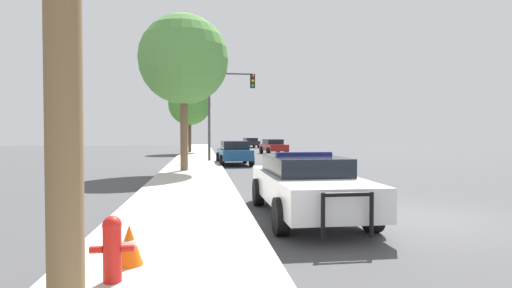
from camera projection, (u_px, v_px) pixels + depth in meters
ground_plane at (414, 218)px, 8.85m from camera, size 110.00×110.00×0.00m
sidewalk_left at (181, 222)px, 8.16m from camera, size 3.00×110.00×0.13m
police_car at (306, 183)px, 9.00m from camera, size 2.02×5.09×1.44m
fire_hydrant at (112, 247)px, 4.68m from camera, size 0.51×0.22×0.78m
traffic_light at (226, 99)px, 25.68m from camera, size 3.04×0.35×5.74m
car_background_distant at (250, 142)px, 51.98m from camera, size 2.21×4.72×1.28m
car_background_oncoming at (273, 146)px, 36.10m from camera, size 2.14×4.38×1.33m
car_background_midblock at (234, 152)px, 23.71m from camera, size 2.05×4.26×1.42m
tree_sidewalk_near at (184, 60)px, 18.69m from camera, size 4.21×4.21×7.32m
tree_sidewalk_far at (190, 104)px, 36.73m from camera, size 3.90×3.90×6.39m
traffic_cone at (129, 245)px, 5.29m from camera, size 0.36×0.36×0.54m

